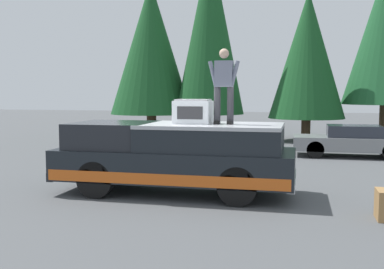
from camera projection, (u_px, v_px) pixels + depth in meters
ground_plane at (187, 193)px, 10.81m from camera, size 90.00×90.00×0.00m
pickup_truck at (175, 156)px, 10.70m from camera, size 2.01×5.54×1.65m
compressor_unit at (193, 112)px, 10.53m from camera, size 0.65×0.84×0.56m
person_on_truck_bed at (224, 84)px, 10.29m from camera, size 0.29×0.72×1.69m
parked_car_grey at (351, 141)px, 16.85m from camera, size 1.64×4.10×1.16m
conifer_center_left at (307, 55)px, 21.91m from camera, size 3.64×3.64×7.18m
conifer_center_right at (210, 29)px, 23.29m from camera, size 3.51×3.51×9.96m
conifer_right at (151, 48)px, 24.52m from camera, size 4.37×4.37×8.27m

